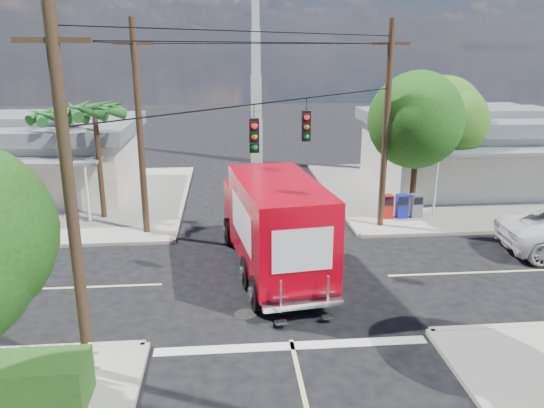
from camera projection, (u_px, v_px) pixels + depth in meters
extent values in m
plane|color=black|center=(277.00, 280.00, 18.62)|extent=(120.00, 120.00, 0.00)
cube|color=#A09B91|center=(451.00, 190.00, 30.04)|extent=(14.00, 14.00, 0.14)
cube|color=#A39E90|center=(329.00, 193.00, 29.44)|extent=(0.25, 14.00, 0.14)
cube|color=#A39E90|center=(516.00, 231.00, 23.35)|extent=(14.00, 0.25, 0.14)
cube|color=#A09B91|center=(51.00, 200.00, 28.17)|extent=(14.00, 14.00, 0.14)
cube|color=#A39E90|center=(184.00, 196.00, 28.77)|extent=(0.25, 14.00, 0.14)
cube|color=beige|center=(259.00, 201.00, 28.17)|extent=(0.12, 12.00, 0.01)
cube|color=silver|center=(292.00, 346.00, 14.51)|extent=(7.50, 0.40, 0.01)
cube|color=beige|center=(472.00, 156.00, 30.61)|extent=(11.00, 8.00, 3.40)
cube|color=gray|center=(476.00, 120.00, 30.03)|extent=(11.80, 8.80, 0.70)
cube|color=gray|center=(477.00, 111.00, 29.89)|extent=(6.05, 4.40, 0.50)
cube|color=gray|center=(520.00, 151.00, 25.59)|extent=(9.90, 1.80, 0.15)
cylinder|color=silver|center=(436.00, 186.00, 24.87)|extent=(0.12, 0.12, 2.90)
cube|color=beige|center=(37.00, 163.00, 29.05)|extent=(10.00, 8.00, 3.20)
cube|color=gray|center=(33.00, 128.00, 28.49)|extent=(10.80, 8.80, 0.70)
cube|color=gray|center=(32.00, 119.00, 28.35)|extent=(5.50, 4.40, 0.50)
cylinder|color=silver|center=(87.00, 193.00, 24.01)|extent=(0.12, 0.12, 2.70)
cube|color=silver|center=(257.00, 141.00, 37.33)|extent=(0.80, 0.80, 3.00)
cube|color=silver|center=(256.00, 98.00, 36.48)|extent=(0.70, 0.70, 3.00)
cube|color=silver|center=(256.00, 53.00, 35.63)|extent=(0.60, 0.60, 3.00)
cube|color=silver|center=(255.00, 5.00, 34.77)|extent=(0.50, 0.50, 3.00)
cylinder|color=#422D1C|center=(414.00, 172.00, 25.10)|extent=(0.28, 0.28, 4.10)
sphere|color=#1A4A0F|center=(418.00, 118.00, 24.37)|extent=(4.10, 4.10, 4.10)
sphere|color=#1A4A0F|center=(409.00, 112.00, 24.46)|extent=(3.33, 3.33, 3.33)
sphere|color=#1A4A0F|center=(428.00, 121.00, 24.15)|extent=(3.58, 3.58, 3.58)
cylinder|color=#422D1C|center=(448.00, 166.00, 27.49)|extent=(0.28, 0.28, 3.58)
sphere|color=#2B6A1A|center=(452.00, 123.00, 26.86)|extent=(3.58, 3.58, 3.58)
sphere|color=#2B6A1A|center=(443.00, 118.00, 26.95)|extent=(2.91, 2.91, 2.91)
sphere|color=#2B6A1A|center=(461.00, 126.00, 26.63)|extent=(3.14, 3.14, 3.14)
cylinder|color=#422D1C|center=(100.00, 165.00, 24.40)|extent=(0.24, 0.24, 5.00)
cone|color=#225C20|center=(115.00, 108.00, 23.73)|extent=(0.50, 2.06, 0.98)
cone|color=#225C20|center=(110.00, 106.00, 24.38)|extent=(1.92, 1.68, 0.98)
cone|color=#225C20|center=(94.00, 106.00, 24.48)|extent=(2.12, 0.95, 0.98)
cone|color=#225C20|center=(78.00, 107.00, 23.96)|extent=(1.34, 2.07, 0.98)
cone|color=#225C20|center=(73.00, 109.00, 23.21)|extent=(1.34, 2.07, 0.98)
cone|color=#225C20|center=(85.00, 110.00, 22.80)|extent=(2.12, 0.95, 0.98)
cone|color=#225C20|center=(104.00, 110.00, 23.03)|extent=(1.92, 1.68, 0.98)
cylinder|color=#422D1C|center=(65.00, 163.00, 25.72)|extent=(0.24, 0.24, 4.60)
cone|color=#225C20|center=(79.00, 113.00, 25.11)|extent=(0.50, 2.06, 0.98)
cone|color=#225C20|center=(75.00, 112.00, 25.75)|extent=(1.92, 1.68, 0.98)
cone|color=#225C20|center=(60.00, 112.00, 25.85)|extent=(2.12, 0.95, 0.98)
cone|color=#225C20|center=(44.00, 113.00, 25.34)|extent=(1.34, 2.07, 0.98)
cone|color=#225C20|center=(39.00, 115.00, 24.59)|extent=(1.34, 2.07, 0.98)
cone|color=#225C20|center=(49.00, 116.00, 24.18)|extent=(2.12, 0.95, 0.98)
cone|color=#225C20|center=(67.00, 115.00, 24.41)|extent=(1.92, 1.68, 0.98)
cylinder|color=#473321|center=(71.00, 203.00, 11.93)|extent=(0.28, 0.28, 9.00)
cube|color=#473321|center=(52.00, 40.00, 10.94)|extent=(1.60, 0.12, 0.12)
cylinder|color=#473321|center=(386.00, 129.00, 22.75)|extent=(0.28, 0.28, 9.00)
cube|color=#473321|center=(391.00, 44.00, 21.75)|extent=(1.60, 0.12, 0.12)
cylinder|color=#473321|center=(140.00, 132.00, 21.87)|extent=(0.28, 0.28, 9.00)
cube|color=#473321|center=(134.00, 43.00, 20.87)|extent=(1.60, 0.12, 0.12)
cylinder|color=black|center=(278.00, 101.00, 16.86)|extent=(10.43, 10.43, 0.04)
cube|color=black|center=(254.00, 136.00, 16.29)|extent=(0.30, 0.24, 1.05)
sphere|color=red|center=(254.00, 125.00, 16.07)|extent=(0.20, 0.20, 0.20)
cube|color=black|center=(306.00, 126.00, 18.27)|extent=(0.30, 0.24, 1.05)
sphere|color=red|center=(307.00, 117.00, 18.04)|extent=(0.20, 0.20, 0.20)
cube|color=silver|center=(92.00, 362.00, 12.67)|extent=(0.09, 0.06, 1.00)
cube|color=red|center=(387.00, 206.00, 24.84)|extent=(0.50, 0.50, 1.10)
cube|color=#181E95|center=(402.00, 206.00, 24.89)|extent=(0.50, 0.50, 1.10)
cube|color=slate|center=(416.00, 206.00, 24.95)|extent=(0.50, 0.50, 1.10)
cube|color=black|center=(273.00, 255.00, 19.38)|extent=(3.38, 8.16, 0.25)
cube|color=#C30011|center=(256.00, 210.00, 22.04)|extent=(2.65, 2.04, 2.23)
cube|color=black|center=(253.00, 196.00, 22.59)|extent=(2.15, 0.54, 0.96)
cube|color=silver|center=(252.00, 219.00, 23.10)|extent=(2.33, 0.44, 0.36)
cube|color=#C30011|center=(279.00, 223.00, 18.09)|extent=(3.31, 6.18, 2.95)
cube|color=white|center=(315.00, 217.00, 18.32)|extent=(0.51, 3.63, 1.32)
cube|color=white|center=(241.00, 222.00, 17.77)|extent=(0.51, 3.63, 1.32)
cube|color=white|center=(303.00, 250.00, 15.28)|extent=(1.81, 0.27, 1.32)
cube|color=silver|center=(303.00, 305.00, 15.63)|extent=(2.45, 0.58, 0.18)
cube|color=silver|center=(281.00, 297.00, 15.24)|extent=(0.46, 0.12, 1.02)
cube|color=silver|center=(328.00, 292.00, 15.54)|extent=(0.46, 0.12, 1.02)
cylinder|color=black|center=(229.00, 231.00, 21.88)|extent=(0.47, 1.15, 1.12)
cylinder|color=black|center=(284.00, 227.00, 22.38)|extent=(0.47, 1.15, 1.12)
cylinder|color=black|center=(257.00, 293.00, 16.38)|extent=(0.47, 1.15, 1.12)
cylinder|color=black|center=(329.00, 286.00, 16.87)|extent=(0.47, 1.15, 1.12)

